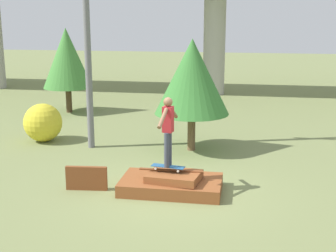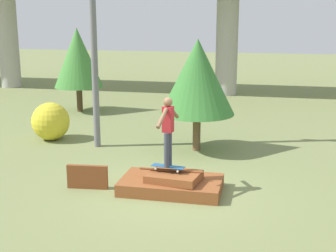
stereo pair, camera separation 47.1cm
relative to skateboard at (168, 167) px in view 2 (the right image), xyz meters
The scene contains 9 objects.
ground_plane 0.62m from the skateboard, 38.21° to the left, with size 80.00×80.00×0.00m, color olive.
scrap_pile 0.43m from the skateboard, 24.68° to the left, with size 2.35×1.35×0.54m.
scrap_plank_loose 1.95m from the skateboard, behind, with size 0.98×0.19×0.58m.
skateboard is the anchor object (origin of this frame).
skater 0.95m from the skateboard, 45.00° to the right, with size 0.29×1.21×1.61m.
utility_pole 5.74m from the skateboard, 132.16° to the left, with size 1.30×0.20×8.30m.
tree_behind_left 10.06m from the skateboard, 124.27° to the left, with size 2.01×2.01×3.50m.
tree_behind_right 3.86m from the skateboard, 87.79° to the left, with size 2.23×2.23×3.36m.
bush_yellow_flowering 6.00m from the skateboard, 141.95° to the left, with size 1.24×1.24×1.24m.
Camera 2 is at (2.09, -10.11, 4.07)m, focal length 50.00 mm.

